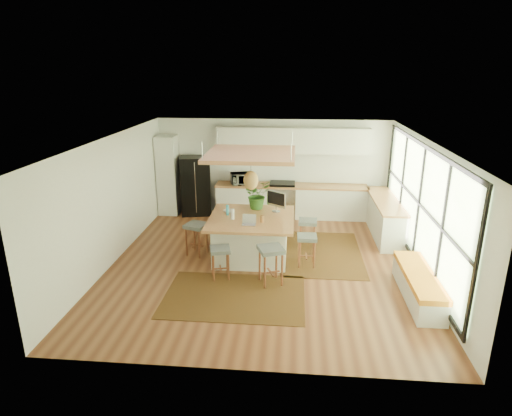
# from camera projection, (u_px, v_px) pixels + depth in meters

# --- Properties ---
(floor) EXTENTS (7.00, 7.00, 0.00)m
(floor) POSITION_uv_depth(u_px,v_px,m) (263.00, 263.00, 9.42)
(floor) COLOR #592C19
(floor) RESTS_ON ground
(ceiling) EXTENTS (7.00, 7.00, 0.00)m
(ceiling) POSITION_uv_depth(u_px,v_px,m) (264.00, 139.00, 8.58)
(ceiling) COLOR white
(ceiling) RESTS_ON ground
(wall_back) EXTENTS (6.50, 0.00, 6.50)m
(wall_back) POSITION_uv_depth(u_px,v_px,m) (272.00, 167.00, 12.31)
(wall_back) COLOR silver
(wall_back) RESTS_ON ground
(wall_front) EXTENTS (6.50, 0.00, 6.50)m
(wall_front) POSITION_uv_depth(u_px,v_px,m) (244.00, 285.00, 5.69)
(wall_front) COLOR silver
(wall_front) RESTS_ON ground
(wall_left) EXTENTS (0.00, 7.00, 7.00)m
(wall_left) POSITION_uv_depth(u_px,v_px,m) (112.00, 200.00, 9.28)
(wall_left) COLOR silver
(wall_left) RESTS_ON ground
(wall_right) EXTENTS (0.00, 7.00, 7.00)m
(wall_right) POSITION_uv_depth(u_px,v_px,m) (424.00, 209.00, 8.72)
(wall_right) COLOR silver
(wall_right) RESTS_ON ground
(window_wall) EXTENTS (0.10, 6.20, 2.60)m
(window_wall) POSITION_uv_depth(u_px,v_px,m) (423.00, 206.00, 8.71)
(window_wall) COLOR black
(window_wall) RESTS_ON wall_right
(pantry) EXTENTS (0.55, 0.60, 2.25)m
(pantry) POSITION_uv_depth(u_px,v_px,m) (168.00, 175.00, 12.33)
(pantry) COLOR silver
(pantry) RESTS_ON floor
(back_counter_base) EXTENTS (4.20, 0.60, 0.88)m
(back_counter_base) POSITION_uv_depth(u_px,v_px,m) (291.00, 202.00, 12.25)
(back_counter_base) COLOR silver
(back_counter_base) RESTS_ON floor
(back_counter_top) EXTENTS (4.24, 0.64, 0.05)m
(back_counter_top) POSITION_uv_depth(u_px,v_px,m) (291.00, 186.00, 12.10)
(back_counter_top) COLOR #9D6037
(back_counter_top) RESTS_ON back_counter_base
(backsplash) EXTENTS (4.20, 0.02, 0.80)m
(backsplash) POSITION_uv_depth(u_px,v_px,m) (292.00, 168.00, 12.25)
(backsplash) COLOR white
(backsplash) RESTS_ON wall_back
(upper_cabinets) EXTENTS (4.20, 0.34, 0.70)m
(upper_cabinets) POSITION_uv_depth(u_px,v_px,m) (293.00, 140.00, 11.85)
(upper_cabinets) COLOR silver
(upper_cabinets) RESTS_ON wall_back
(range) EXTENTS (0.76, 0.62, 1.00)m
(range) POSITION_uv_depth(u_px,v_px,m) (282.00, 199.00, 12.25)
(range) COLOR #A5A5AA
(range) RESTS_ON floor
(right_counter_base) EXTENTS (0.60, 2.50, 0.88)m
(right_counter_base) POSITION_uv_depth(u_px,v_px,m) (385.00, 218.00, 10.93)
(right_counter_base) COLOR silver
(right_counter_base) RESTS_ON floor
(right_counter_top) EXTENTS (0.64, 2.54, 0.05)m
(right_counter_top) POSITION_uv_depth(u_px,v_px,m) (386.00, 200.00, 10.78)
(right_counter_top) COLOR #9D6037
(right_counter_top) RESTS_ON right_counter_base
(window_bench) EXTENTS (0.52, 2.00, 0.50)m
(window_bench) POSITION_uv_depth(u_px,v_px,m) (418.00, 285.00, 7.95)
(window_bench) COLOR silver
(window_bench) RESTS_ON floor
(ceiling_panel) EXTENTS (1.86, 1.86, 0.80)m
(ceiling_panel) POSITION_uv_depth(u_px,v_px,m) (251.00, 167.00, 9.19)
(ceiling_panel) COLOR #9D6037
(ceiling_panel) RESTS_ON ceiling
(rug_near) EXTENTS (2.60, 1.80, 0.01)m
(rug_near) POSITION_uv_depth(u_px,v_px,m) (234.00, 296.00, 8.07)
(rug_near) COLOR black
(rug_near) RESTS_ON floor
(rug_right) EXTENTS (1.80, 2.60, 0.01)m
(rug_right) POSITION_uv_depth(u_px,v_px,m) (321.00, 253.00, 9.93)
(rug_right) COLOR black
(rug_right) RESTS_ON floor
(fridge) EXTENTS (0.94, 0.80, 1.68)m
(fridge) POSITION_uv_depth(u_px,v_px,m) (196.00, 183.00, 12.34)
(fridge) COLOR black
(fridge) RESTS_ON floor
(island) EXTENTS (1.85, 1.85, 0.93)m
(island) POSITION_uv_depth(u_px,v_px,m) (252.00, 237.00, 9.64)
(island) COLOR #9D6037
(island) RESTS_ON floor
(stool_near_left) EXTENTS (0.47, 0.47, 0.66)m
(stool_near_left) POSITION_uv_depth(u_px,v_px,m) (220.00, 262.00, 8.67)
(stool_near_left) COLOR #4A5052
(stool_near_left) RESTS_ON floor
(stool_near_right) EXTENTS (0.59, 0.59, 0.77)m
(stool_near_right) POSITION_uv_depth(u_px,v_px,m) (271.00, 267.00, 8.45)
(stool_near_right) COLOR #4A5052
(stool_near_right) RESTS_ON floor
(stool_right_front) EXTENTS (0.41, 0.41, 0.68)m
(stool_right_front) POSITION_uv_depth(u_px,v_px,m) (307.00, 250.00, 9.22)
(stool_right_front) COLOR #4A5052
(stool_right_front) RESTS_ON floor
(stool_right_back) EXTENTS (0.43, 0.43, 0.70)m
(stool_right_back) POSITION_uv_depth(u_px,v_px,m) (307.00, 234.00, 10.10)
(stool_right_back) COLOR #4A5052
(stool_right_back) RESTS_ON floor
(stool_left_side) EXTENTS (0.56, 0.56, 0.74)m
(stool_left_side) POSITION_uv_depth(u_px,v_px,m) (197.00, 240.00, 9.78)
(stool_left_side) COLOR #4A5052
(stool_left_side) RESTS_ON floor
(laptop) EXTENTS (0.29, 0.31, 0.22)m
(laptop) POSITION_uv_depth(u_px,v_px,m) (249.00, 219.00, 9.00)
(laptop) COLOR #A5A5AA
(laptop) RESTS_ON island
(monitor) EXTENTS (0.53, 0.46, 0.49)m
(monitor) POSITION_uv_depth(u_px,v_px,m) (276.00, 201.00, 9.78)
(monitor) COLOR #A5A5AA
(monitor) RESTS_ON island
(microwave) EXTENTS (0.64, 0.47, 0.39)m
(microwave) POSITION_uv_depth(u_px,v_px,m) (241.00, 177.00, 12.12)
(microwave) COLOR #A5A5AA
(microwave) RESTS_ON back_counter_top
(island_plant) EXTENTS (0.89, 0.89, 0.52)m
(island_plant) POSITION_uv_depth(u_px,v_px,m) (257.00, 198.00, 10.01)
(island_plant) COLOR #1E4C19
(island_plant) RESTS_ON island
(island_bowl) EXTENTS (0.26, 0.26, 0.05)m
(island_bowl) POSITION_uv_depth(u_px,v_px,m) (228.00, 211.00, 9.82)
(island_bowl) COLOR white
(island_bowl) RESTS_ON island
(island_bottle_0) EXTENTS (0.07, 0.07, 0.19)m
(island_bottle_0) POSITION_uv_depth(u_px,v_px,m) (227.00, 211.00, 9.61)
(island_bottle_0) COLOR #2F9DBF
(island_bottle_0) RESTS_ON island
(island_bottle_1) EXTENTS (0.07, 0.07, 0.19)m
(island_bottle_1) POSITION_uv_depth(u_px,v_px,m) (232.00, 215.00, 9.36)
(island_bottle_1) COLOR white
(island_bottle_1) RESTS_ON island
(island_bottle_2) EXTENTS (0.07, 0.07, 0.19)m
(island_bottle_2) POSITION_uv_depth(u_px,v_px,m) (262.00, 218.00, 9.16)
(island_bottle_2) COLOR #A16635
(island_bottle_2) RESTS_ON island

